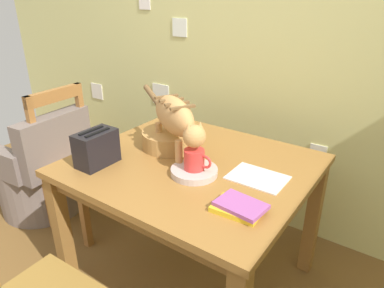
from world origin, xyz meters
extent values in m
cube|color=#D3CF81|center=(0.00, 1.79, 1.25)|extent=(5.24, 0.10, 2.50)
cube|color=white|center=(-1.52, 1.73, 0.68)|extent=(0.14, 0.01, 0.14)
cube|color=white|center=(-0.75, 1.73, 0.77)|extent=(0.16, 0.01, 0.16)
cube|color=white|center=(0.50, 1.73, 0.61)|extent=(0.10, 0.01, 0.10)
cube|color=white|center=(-0.87, 1.73, 1.45)|extent=(0.11, 0.01, 0.11)
cube|color=white|center=(-0.56, 1.73, 1.29)|extent=(0.12, 0.01, 0.12)
cube|color=olive|center=(0.10, 0.96, 0.73)|extent=(1.13, 1.00, 0.03)
cube|color=brown|center=(0.10, 0.96, 0.68)|extent=(1.05, 0.92, 0.07)
cube|color=olive|center=(-0.42, 0.51, 0.36)|extent=(0.07, 0.07, 0.71)
cube|color=olive|center=(-0.42, 1.41, 0.36)|extent=(0.07, 0.07, 0.71)
cube|color=olive|center=(0.61, 1.41, 0.36)|extent=(0.07, 0.07, 0.71)
ellipsoid|color=tan|center=(-0.02, 0.97, 0.97)|extent=(0.39, 0.29, 0.18)
cube|color=brown|center=(-0.10, 1.01, 1.04)|extent=(0.08, 0.12, 0.01)
cube|color=brown|center=(-0.05, 0.98, 1.04)|extent=(0.08, 0.12, 0.01)
cube|color=brown|center=(0.01, 0.95, 1.04)|extent=(0.08, 0.12, 0.01)
cube|color=brown|center=(0.07, 0.92, 1.04)|extent=(0.08, 0.12, 0.01)
cylinder|color=tan|center=(0.11, 0.94, 0.82)|extent=(0.04, 0.04, 0.14)
cylinder|color=tan|center=(0.08, 0.88, 0.82)|extent=(0.04, 0.04, 0.14)
cylinder|color=tan|center=(-0.12, 1.06, 0.82)|extent=(0.04, 0.04, 0.14)
cylinder|color=tan|center=(-0.15, 1.00, 0.82)|extent=(0.04, 0.04, 0.14)
sphere|color=tan|center=(0.18, 0.86, 0.94)|extent=(0.10, 0.10, 0.10)
cone|color=tan|center=(0.19, 0.89, 0.98)|extent=(0.04, 0.04, 0.04)
cone|color=tan|center=(0.16, 0.84, 0.98)|extent=(0.04, 0.04, 0.04)
cylinder|color=brown|center=(-0.28, 1.11, 0.98)|extent=(0.22, 0.14, 0.09)
cylinder|color=#BFACA7|center=(0.18, 0.86, 0.76)|extent=(0.22, 0.22, 0.03)
cylinder|color=red|center=(0.18, 0.86, 0.82)|extent=(0.10, 0.10, 0.09)
torus|color=red|center=(0.23, 0.86, 0.83)|extent=(0.07, 0.01, 0.07)
cube|color=silver|center=(0.43, 1.00, 0.75)|extent=(0.26, 0.19, 0.01)
cube|color=yellow|center=(0.48, 0.72, 0.76)|extent=(0.19, 0.14, 0.02)
cube|color=#9D4F9B|center=(0.49, 0.72, 0.78)|extent=(0.20, 0.15, 0.02)
cylinder|color=#AF7F43|center=(-0.11, 1.04, 0.79)|extent=(0.30, 0.30, 0.09)
cylinder|color=#4F391E|center=(-0.11, 1.04, 0.80)|extent=(0.25, 0.25, 0.08)
cube|color=black|center=(-0.27, 0.68, 0.83)|extent=(0.12, 0.20, 0.17)
cube|color=black|center=(-0.29, 0.68, 0.92)|extent=(0.02, 0.14, 0.01)
cube|color=black|center=(-0.25, 0.68, 0.92)|extent=(0.02, 0.14, 0.01)
cube|color=#996331|center=(-0.81, 0.97, 0.45)|extent=(0.43, 0.43, 0.04)
cube|color=#996331|center=(-1.00, 0.96, 0.91)|extent=(0.06, 0.42, 0.08)
cube|color=#996331|center=(-1.00, 1.15, 0.71)|extent=(0.04, 0.04, 0.48)
cube|color=#996331|center=(-0.99, 0.77, 0.71)|extent=(0.04, 0.04, 0.48)
cube|color=#996331|center=(-0.63, 1.17, 0.21)|extent=(0.04, 0.04, 0.43)
cube|color=#996331|center=(-0.61, 0.79, 0.21)|extent=(0.04, 0.04, 0.43)
cube|color=#996331|center=(-1.00, 1.15, 0.21)|extent=(0.04, 0.04, 0.43)
cube|color=#996331|center=(-0.99, 0.78, 0.21)|extent=(0.04, 0.04, 0.43)
cylinder|color=#6F615A|center=(-1.25, 0.90, 0.19)|extent=(0.60, 0.60, 0.38)
cube|color=#6F615A|center=(-1.01, 0.92, 0.58)|extent=(0.16, 0.55, 0.40)
cube|color=#6F615A|center=(-1.23, 0.65, 0.48)|extent=(0.43, 0.13, 0.20)
cube|color=#6F615A|center=(-1.27, 1.15, 0.48)|extent=(0.43, 0.13, 0.20)
camera|label=1|loc=(0.98, -0.30, 1.54)|focal=32.55mm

